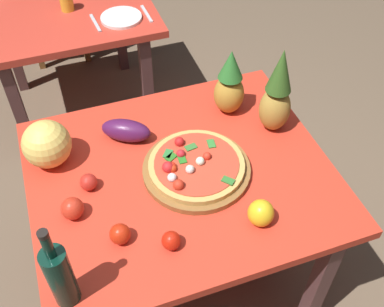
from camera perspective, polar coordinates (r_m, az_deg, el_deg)
The scene contains 19 objects.
ground_plane at distance 2.35m, azimuth -1.07°, elevation -13.98°, with size 10.00×10.00×0.00m, color brown.
display_table at distance 1.82m, azimuth -1.34°, elevation -4.12°, with size 1.12×0.95×0.73m.
background_table at distance 2.83m, azimuth -15.05°, elevation 14.79°, with size 0.97×0.81×0.73m.
pizza_board at distance 1.74m, azimuth 0.55°, elevation -1.97°, with size 0.40×0.40×0.03m, color brown.
pizza at distance 1.72m, azimuth 0.31°, elevation -1.41°, with size 0.36×0.36×0.06m.
wine_bottle at distance 1.41m, azimuth -15.81°, elevation -14.12°, with size 0.08×0.08×0.34m.
pineapple_left at distance 1.92m, azimuth 4.60°, elevation 8.31°, with size 0.13×0.13×0.30m.
pineapple_right at distance 1.84m, azimuth 10.32°, elevation 6.99°, with size 0.12×0.12×0.38m.
melon at distance 1.81m, azimuth -17.29°, elevation 1.10°, with size 0.18×0.18×0.18m, color #F1CF61.
bell_pepper at distance 1.60m, azimuth 8.39°, elevation -7.19°, with size 0.09×0.09×0.10m, color yellow.
eggplant at distance 1.86m, azimuth -8.04°, elevation 2.80°, with size 0.20×0.09×0.09m, color #4B1847.
tomato_beside_pepper at distance 1.56m, azimuth -8.78°, elevation -9.68°, with size 0.07×0.07×0.07m, color red.
tomato_near_board at distance 1.54m, azimuth -2.57°, elevation -10.56°, with size 0.06×0.06×0.06m, color red.
tomato_by_bottle at distance 1.65m, azimuth -14.38°, elevation -6.51°, with size 0.08×0.08×0.08m, color red.
tomato_at_corner at distance 1.72m, azimuth -12.51°, elevation -3.43°, with size 0.06×0.06×0.06m, color red.
drinking_glass_juice at distance 2.74m, azimuth -15.09°, elevation 17.52°, with size 0.07×0.07×0.10m, color gold.
dinner_plate at distance 2.62m, azimuth -8.63°, elevation 16.07°, with size 0.22×0.22×0.02m, color white.
fork_utensil at distance 2.60m, azimuth -11.71°, elevation 15.32°, with size 0.02×0.18×0.01m, color silver.
knife_utensil at distance 2.64m, azimuth -5.56°, elevation 16.60°, with size 0.02×0.18×0.01m, color silver.
Camera 1 is at (-0.34, -1.10, 2.05)m, focal length 43.73 mm.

